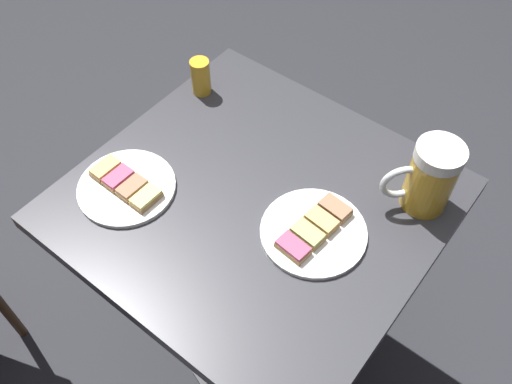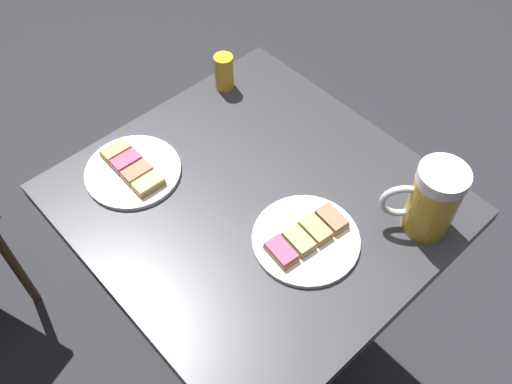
% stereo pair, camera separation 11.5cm
% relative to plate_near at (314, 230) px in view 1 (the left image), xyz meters
% --- Properties ---
extents(ground_plane, '(6.00, 6.00, 0.00)m').
position_rel_plate_near_xyz_m(ground_plane, '(-0.00, 0.15, -0.76)').
color(ground_plane, '#28282D').
extents(cafe_table, '(0.70, 0.73, 0.75)m').
position_rel_plate_near_xyz_m(cafe_table, '(-0.00, 0.15, -0.18)').
color(cafe_table, black).
rests_on(cafe_table, ground_plane).
extents(plate_near, '(0.21, 0.21, 0.03)m').
position_rel_plate_near_xyz_m(plate_near, '(0.00, 0.00, 0.00)').
color(plate_near, white).
rests_on(plate_near, cafe_table).
extents(plate_far, '(0.21, 0.21, 0.03)m').
position_rel_plate_near_xyz_m(plate_far, '(-0.15, 0.38, 0.00)').
color(plate_far, white).
rests_on(plate_far, cafe_table).
extents(beer_mug, '(0.13, 0.13, 0.16)m').
position_rel_plate_near_xyz_m(beer_mug, '(0.20, -0.13, 0.07)').
color(beer_mug, gold).
rests_on(beer_mug, cafe_table).
extents(beer_glass_small, '(0.05, 0.05, 0.09)m').
position_rel_plate_near_xyz_m(beer_glass_small, '(0.18, 0.46, 0.04)').
color(beer_glass_small, gold).
rests_on(beer_glass_small, cafe_table).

